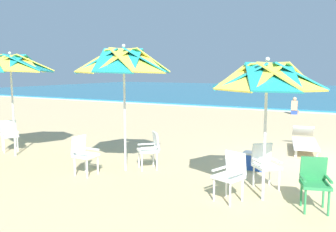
{
  "coord_description": "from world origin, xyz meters",
  "views": [
    {
      "loc": [
        0.63,
        -8.97,
        2.29
      ],
      "look_at": [
        -4.1,
        -0.27,
        1.0
      ],
      "focal_mm": 37.34,
      "sensor_mm": 36.0,
      "label": 1
    }
  ],
  "objects_px": {
    "beach_umbrella_1": "(124,62)",
    "beachgoer_seated": "(295,108)",
    "plastic_chair_0": "(231,173)",
    "plastic_chair_4": "(151,148)",
    "beach_umbrella_0": "(267,78)",
    "plastic_chair_5": "(9,134)",
    "plastic_chair_3": "(83,153)",
    "plastic_chair_1": "(315,180)",
    "sun_lounger_1": "(305,141)",
    "plastic_chair_2": "(265,163)",
    "cooler_box": "(254,161)",
    "beach_umbrella_2": "(10,65)"
  },
  "relations": [
    {
      "from": "plastic_chair_1",
      "to": "beach_umbrella_2",
      "type": "height_order",
      "value": "beach_umbrella_2"
    },
    {
      "from": "beach_umbrella_0",
      "to": "plastic_chair_0",
      "type": "distance_m",
      "value": 1.77
    },
    {
      "from": "plastic_chair_1",
      "to": "plastic_chair_5",
      "type": "height_order",
      "value": "same"
    },
    {
      "from": "beach_umbrella_0",
      "to": "plastic_chair_5",
      "type": "bearing_deg",
      "value": 176.71
    },
    {
      "from": "sun_lounger_1",
      "to": "plastic_chair_4",
      "type": "bearing_deg",
      "value": -128.46
    },
    {
      "from": "plastic_chair_4",
      "to": "sun_lounger_1",
      "type": "height_order",
      "value": "plastic_chair_4"
    },
    {
      "from": "plastic_chair_0",
      "to": "beachgoer_seated",
      "type": "bearing_deg",
      "value": 94.25
    },
    {
      "from": "plastic_chair_1",
      "to": "sun_lounger_1",
      "type": "xyz_separation_m",
      "value": [
        -0.72,
        4.48,
        -0.22
      ]
    },
    {
      "from": "plastic_chair_0",
      "to": "plastic_chair_5",
      "type": "relative_size",
      "value": 1.0
    },
    {
      "from": "plastic_chair_2",
      "to": "beach_umbrella_1",
      "type": "xyz_separation_m",
      "value": [
        -3.09,
        -0.36,
        1.97
      ]
    },
    {
      "from": "plastic_chair_3",
      "to": "beachgoer_seated",
      "type": "height_order",
      "value": "beachgoer_seated"
    },
    {
      "from": "plastic_chair_0",
      "to": "plastic_chair_4",
      "type": "distance_m",
      "value": 2.54
    },
    {
      "from": "beach_umbrella_0",
      "to": "plastic_chair_4",
      "type": "xyz_separation_m",
      "value": [
        -2.81,
        0.77,
        -1.67
      ]
    },
    {
      "from": "plastic_chair_1",
      "to": "beach_umbrella_1",
      "type": "relative_size",
      "value": 0.3
    },
    {
      "from": "plastic_chair_4",
      "to": "plastic_chair_1",
      "type": "bearing_deg",
      "value": -12.27
    },
    {
      "from": "beach_umbrella_0",
      "to": "plastic_chair_3",
      "type": "distance_m",
      "value": 4.22
    },
    {
      "from": "plastic_chair_0",
      "to": "beachgoer_seated",
      "type": "height_order",
      "value": "beachgoer_seated"
    },
    {
      "from": "plastic_chair_4",
      "to": "plastic_chair_5",
      "type": "bearing_deg",
      "value": -175.57
    },
    {
      "from": "beach_umbrella_0",
      "to": "beachgoer_seated",
      "type": "distance_m",
      "value": 13.56
    },
    {
      "from": "beach_umbrella_1",
      "to": "plastic_chair_4",
      "type": "bearing_deg",
      "value": 45.8
    },
    {
      "from": "plastic_chair_0",
      "to": "plastic_chair_1",
      "type": "height_order",
      "value": "same"
    },
    {
      "from": "plastic_chair_1",
      "to": "plastic_chair_2",
      "type": "relative_size",
      "value": 1.0
    },
    {
      "from": "plastic_chair_5",
      "to": "cooler_box",
      "type": "xyz_separation_m",
      "value": [
        6.7,
        1.45,
        -0.3
      ]
    },
    {
      "from": "plastic_chair_5",
      "to": "cooler_box",
      "type": "relative_size",
      "value": 1.73
    },
    {
      "from": "sun_lounger_1",
      "to": "beachgoer_seated",
      "type": "height_order",
      "value": "beachgoer_seated"
    },
    {
      "from": "plastic_chair_2",
      "to": "plastic_chair_5",
      "type": "relative_size",
      "value": 1.0
    },
    {
      "from": "plastic_chair_5",
      "to": "beach_umbrella_1",
      "type": "bearing_deg",
      "value": -1.06
    },
    {
      "from": "beach_umbrella_0",
      "to": "beach_umbrella_2",
      "type": "bearing_deg",
      "value": 179.27
    },
    {
      "from": "beach_umbrella_0",
      "to": "plastic_chair_1",
      "type": "distance_m",
      "value": 1.87
    },
    {
      "from": "plastic_chair_5",
      "to": "beach_umbrella_2",
      "type": "bearing_deg",
      "value": -26.84
    },
    {
      "from": "beach_umbrella_2",
      "to": "sun_lounger_1",
      "type": "relative_size",
      "value": 1.25
    },
    {
      "from": "beach_umbrella_1",
      "to": "plastic_chair_0",
      "type": "bearing_deg",
      "value": -13.04
    },
    {
      "from": "plastic_chair_1",
      "to": "cooler_box",
      "type": "distance_m",
      "value": 2.43
    },
    {
      "from": "beach_umbrella_1",
      "to": "cooler_box",
      "type": "bearing_deg",
      "value": 30.64
    },
    {
      "from": "plastic_chair_1",
      "to": "plastic_chair_3",
      "type": "bearing_deg",
      "value": -176.08
    },
    {
      "from": "beach_umbrella_1",
      "to": "beachgoer_seated",
      "type": "xyz_separation_m",
      "value": [
        1.71,
        13.0,
        -2.18
      ]
    },
    {
      "from": "plastic_chair_2",
      "to": "plastic_chair_5",
      "type": "height_order",
      "value": "same"
    },
    {
      "from": "plastic_chair_5",
      "to": "beachgoer_seated",
      "type": "relative_size",
      "value": 0.94
    },
    {
      "from": "plastic_chair_2",
      "to": "beach_umbrella_1",
      "type": "distance_m",
      "value": 3.68
    },
    {
      "from": "cooler_box",
      "to": "beachgoer_seated",
      "type": "bearing_deg",
      "value": 94.31
    },
    {
      "from": "plastic_chair_2",
      "to": "plastic_chair_4",
      "type": "xyz_separation_m",
      "value": [
        -2.67,
        0.07,
        0.0
      ]
    },
    {
      "from": "plastic_chair_2",
      "to": "beach_umbrella_2",
      "type": "height_order",
      "value": "beach_umbrella_2"
    },
    {
      "from": "sun_lounger_1",
      "to": "cooler_box",
      "type": "distance_m",
      "value": 2.7
    },
    {
      "from": "plastic_chair_0",
      "to": "cooler_box",
      "type": "xyz_separation_m",
      "value": [
        -0.15,
        2.16,
        -0.3
      ]
    },
    {
      "from": "sun_lounger_1",
      "to": "cooler_box",
      "type": "relative_size",
      "value": 4.45
    },
    {
      "from": "plastic_chair_3",
      "to": "beachgoer_seated",
      "type": "relative_size",
      "value": 0.94
    },
    {
      "from": "plastic_chair_2",
      "to": "plastic_chair_0",
      "type": "bearing_deg",
      "value": -110.22
    },
    {
      "from": "plastic_chair_5",
      "to": "cooler_box",
      "type": "bearing_deg",
      "value": 12.21
    },
    {
      "from": "plastic_chair_5",
      "to": "beach_umbrella_0",
      "type": "bearing_deg",
      "value": -3.29
    },
    {
      "from": "plastic_chair_0",
      "to": "beach_umbrella_1",
      "type": "height_order",
      "value": "beach_umbrella_1"
    }
  ]
}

